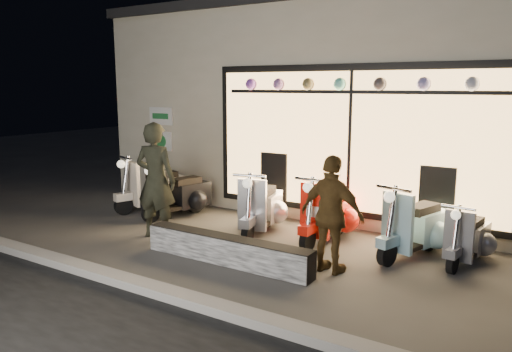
{
  "coord_description": "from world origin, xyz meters",
  "views": [
    {
      "loc": [
        4.03,
        -6.16,
        2.5
      ],
      "look_at": [
        -0.28,
        0.6,
        1.05
      ],
      "focal_mm": 35.0,
      "sensor_mm": 36.0,
      "label": 1
    }
  ],
  "objects_px": {
    "scooter_red": "(331,213)",
    "man": "(156,181)",
    "scooter_silver": "(262,207)",
    "woman": "(332,215)",
    "graffiti_barrier": "(227,250)"
  },
  "relations": [
    {
      "from": "scooter_silver",
      "to": "scooter_red",
      "type": "relative_size",
      "value": 1.0
    },
    {
      "from": "scooter_red",
      "to": "man",
      "type": "xyz_separation_m",
      "value": [
        -2.49,
        -1.47,
        0.53
      ]
    },
    {
      "from": "scooter_silver",
      "to": "woman",
      "type": "bearing_deg",
      "value": -47.28
    },
    {
      "from": "scooter_red",
      "to": "man",
      "type": "bearing_deg",
      "value": -147.54
    },
    {
      "from": "woman",
      "to": "scooter_red",
      "type": "bearing_deg",
      "value": -58.12
    },
    {
      "from": "scooter_silver",
      "to": "scooter_red",
      "type": "bearing_deg",
      "value": -4.44
    },
    {
      "from": "graffiti_barrier",
      "to": "man",
      "type": "height_order",
      "value": "man"
    },
    {
      "from": "graffiti_barrier",
      "to": "scooter_red",
      "type": "bearing_deg",
      "value": 68.06
    },
    {
      "from": "scooter_silver",
      "to": "woman",
      "type": "xyz_separation_m",
      "value": [
        1.83,
        -1.19,
        0.37
      ]
    },
    {
      "from": "graffiti_barrier",
      "to": "scooter_red",
      "type": "xyz_separation_m",
      "value": [
        0.76,
        1.88,
        0.23
      ]
    },
    {
      "from": "graffiti_barrier",
      "to": "woman",
      "type": "height_order",
      "value": "woman"
    },
    {
      "from": "scooter_red",
      "to": "scooter_silver",
      "type": "bearing_deg",
      "value": -168.33
    },
    {
      "from": "man",
      "to": "woman",
      "type": "xyz_separation_m",
      "value": [
        3.12,
        0.07,
        -0.16
      ]
    },
    {
      "from": "scooter_silver",
      "to": "man",
      "type": "bearing_deg",
      "value": -149.81
    },
    {
      "from": "scooter_red",
      "to": "woman",
      "type": "bearing_deg",
      "value": -63.81
    }
  ]
}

